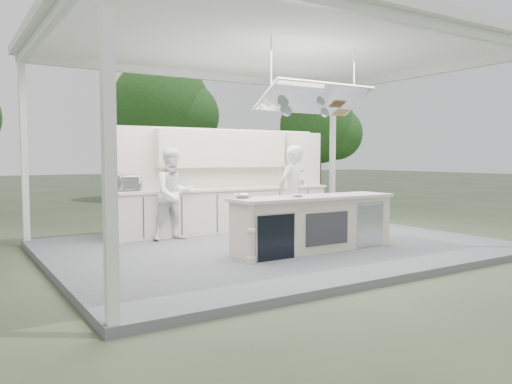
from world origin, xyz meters
TOP-DOWN VIEW (x-y plane):
  - ground at (0.00, 0.00)m, footprint 90.00×90.00m
  - stage_deck at (0.00, 0.00)m, footprint 8.00×6.00m
  - tent at (0.00, -0.01)m, footprint 8.20×6.20m
  - demo_island at (0.18, -0.91)m, footprint 3.10×0.79m
  - back_counter at (0.00, 1.90)m, footprint 5.08×0.72m
  - back_wall_unit at (0.44, 2.11)m, footprint 5.05×0.48m
  - tree_cluster at (-0.16, 9.77)m, footprint 19.55×9.40m
  - head_chef at (0.32, -0.09)m, footprint 0.78×0.64m
  - sous_chef at (-1.43, 1.41)m, footprint 0.91×0.73m
  - toaster_oven at (-2.20, 2.08)m, footprint 0.58×0.40m
  - bowl_large at (-1.10, -0.65)m, footprint 0.37×0.37m
  - bowl_small at (-0.17, -0.91)m, footprint 0.30×0.30m

SIDE VIEW (x-z plane):
  - ground at x=0.00m, z-range 0.00..0.00m
  - stage_deck at x=0.00m, z-range 0.00..0.12m
  - demo_island at x=0.18m, z-range 0.12..1.07m
  - back_counter at x=0.00m, z-range 0.12..1.07m
  - sous_chef at x=-1.43m, z-range 0.12..1.92m
  - head_chef at x=0.32m, z-range 0.12..1.96m
  - bowl_large at x=-1.10m, z-range 1.07..1.14m
  - bowl_small at x=-0.17m, z-range 1.07..1.14m
  - toaster_oven at x=-2.20m, z-range 1.07..1.38m
  - back_wall_unit at x=0.44m, z-range 0.45..2.70m
  - tree_cluster at x=-0.16m, z-range 0.36..6.21m
  - tent at x=0.00m, z-range 1.78..5.64m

